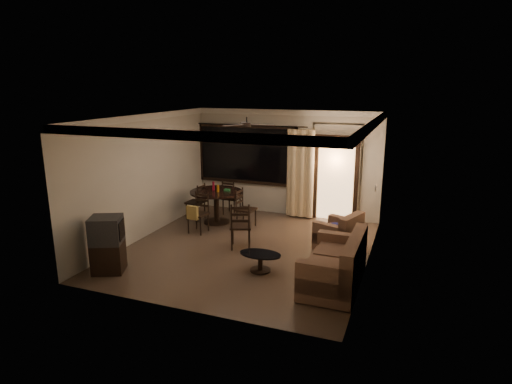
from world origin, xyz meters
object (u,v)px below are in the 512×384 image
at_px(dining_table, 216,198).
at_px(sofa, 337,267).
at_px(dining_chair_north, 231,204).
at_px(armchair, 340,235).
at_px(dining_chair_east, 246,216).
at_px(dining_chair_west, 196,208).
at_px(coffee_table, 260,259).
at_px(tv_cabinet, 108,244).
at_px(dining_chair_south, 198,220).
at_px(side_chair, 241,234).

bearing_deg(dining_table, sofa, -35.34).
distance_m(dining_chair_north, armchair, 3.57).
height_order(dining_table, dining_chair_east, dining_table).
relative_size(dining_chair_west, sofa, 0.55).
bearing_deg(dining_chair_east, coffee_table, -147.12).
bearing_deg(dining_chair_west, tv_cabinet, 5.28).
height_order(sofa, coffee_table, sofa).
bearing_deg(dining_chair_east, dining_table, 89.94).
height_order(dining_chair_east, sofa, dining_chair_east).
relative_size(dining_chair_east, tv_cabinet, 0.89).
height_order(sofa, armchair, sofa).
bearing_deg(dining_chair_east, armchair, -101.25).
xyz_separation_m(dining_chair_south, armchair, (3.35, 0.08, 0.03)).
relative_size(dining_chair_south, tv_cabinet, 0.89).
bearing_deg(dining_chair_south, dining_chair_west, 125.93).
distance_m(sofa, coffee_table, 1.48).
relative_size(dining_table, dining_chair_east, 1.39).
bearing_deg(dining_chair_west, side_chair, 56.83).
height_order(dining_chair_west, dining_chair_north, same).
height_order(dining_chair_east, side_chair, side_chair).
xyz_separation_m(dining_chair_south, tv_cabinet, (-0.53, -2.53, 0.23)).
xyz_separation_m(dining_chair_west, armchair, (3.91, -0.85, 0.05)).
relative_size(dining_chair_west, dining_chair_east, 1.00).
height_order(dining_table, armchair, dining_table).
bearing_deg(tv_cabinet, armchair, 9.33).
xyz_separation_m(dining_chair_east, dining_chair_north, (-0.77, 0.85, 0.00)).
bearing_deg(dining_chair_south, sofa, -19.70).
xyz_separation_m(dining_chair_west, dining_chair_north, (0.70, 0.71, 0.00)).
distance_m(dining_table, dining_chair_east, 0.91).
bearing_deg(tv_cabinet, dining_chair_south, 53.52).
distance_m(dining_table, dining_chair_south, 0.92).
bearing_deg(side_chair, dining_chair_north, -82.10).
xyz_separation_m(dining_table, tv_cabinet, (-0.61, -3.39, -0.11)).
relative_size(tv_cabinet, side_chair, 1.05).
distance_m(dining_chair_east, armchair, 2.54).
distance_m(tv_cabinet, sofa, 4.23).
xyz_separation_m(tv_cabinet, coffee_table, (2.66, 1.02, -0.30)).
height_order(armchair, coffee_table, armchair).
bearing_deg(dining_chair_east, side_chair, -157.66).
bearing_deg(tv_cabinet, coffee_table, -3.70).
height_order(coffee_table, side_chair, side_chair).
distance_m(dining_table, sofa, 4.33).
bearing_deg(sofa, dining_chair_east, 138.67).
relative_size(dining_chair_south, sofa, 0.55).
bearing_deg(dining_chair_north, dining_chair_south, 90.00).
distance_m(dining_chair_west, sofa, 4.88).
bearing_deg(tv_cabinet, sofa, -12.43).
bearing_deg(sofa, dining_chair_north, 137.22).
distance_m(dining_table, side_chair, 1.91).
relative_size(tv_cabinet, sofa, 0.63).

